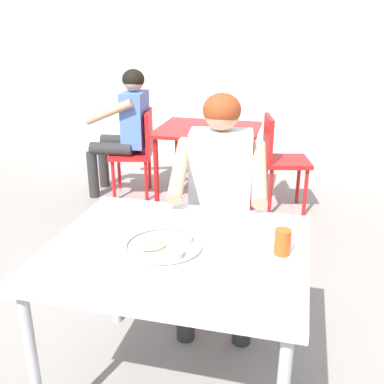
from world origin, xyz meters
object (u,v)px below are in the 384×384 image
object	(u,v)px
chair_red_right	(279,156)
patron_background	(126,122)
table_foreground	(177,263)
diner_foreground	(219,190)
thali_tray	(164,245)
table_background_red	(208,137)
chair_foreground	(221,214)
drinking_cup	(283,241)
chair_red_left	(139,147)

from	to	relation	value
chair_red_right	patron_background	xyz separation A→B (m)	(-1.44, 0.05, 0.22)
table_foreground	diner_foreground	world-z (taller)	diner_foreground
thali_tray	diner_foreground	size ratio (longest dim) A/B	0.26
table_background_red	chair_red_right	world-z (taller)	chair_red_right
chair_foreground	patron_background	xyz separation A→B (m)	(-1.19, 1.43, 0.21)
patron_background	chair_foreground	bearing A→B (deg)	-50.33
chair_foreground	table_background_red	xyz separation A→B (m)	(-0.40, 1.44, 0.11)
table_foreground	thali_tray	distance (m)	0.10
table_foreground	drinking_cup	distance (m)	0.45
table_foreground	patron_background	size ratio (longest dim) A/B	0.88
patron_background	diner_foreground	bearing A→B (deg)	-53.78
chair_red_right	patron_background	world-z (taller)	patron_background
table_foreground	chair_foreground	size ratio (longest dim) A/B	1.22
table_background_red	patron_background	distance (m)	0.80
thali_tray	chair_red_left	xyz separation A→B (m)	(-0.99, 2.34, -0.27)
thali_tray	patron_background	distance (m)	2.59
patron_background	table_background_red	bearing A→B (deg)	0.60
chair_foreground	diner_foreground	size ratio (longest dim) A/B	0.69
table_background_red	table_foreground	bearing A→B (deg)	-81.02
thali_tray	diner_foreground	bearing A→B (deg)	81.74
drinking_cup	chair_foreground	distance (m)	0.98
table_foreground	diner_foreground	distance (m)	0.68
drinking_cup	table_background_red	size ratio (longest dim) A/B	0.12
table_foreground	thali_tray	xyz separation A→B (m)	(-0.05, -0.02, 0.09)
table_background_red	chair_red_left	size ratio (longest dim) A/B	1.09
table_foreground	chair_red_right	world-z (taller)	chair_red_right
chair_red_right	patron_background	bearing A→B (deg)	177.89
chair_foreground	chair_red_left	world-z (taller)	chair_foreground
diner_foreground	table_background_red	world-z (taller)	diner_foreground
chair_foreground	diner_foreground	world-z (taller)	diner_foreground
thali_tray	chair_red_right	bearing A→B (deg)	81.69
drinking_cup	chair_red_right	distance (m)	2.25
chair_foreground	table_background_red	distance (m)	1.50
drinking_cup	chair_red_left	distance (m)	2.72
thali_tray	chair_foreground	xyz separation A→B (m)	(0.08, 0.91, -0.25)
thali_tray	diner_foreground	world-z (taller)	diner_foreground
thali_tray	diner_foreground	distance (m)	0.70
table_foreground	drinking_cup	size ratio (longest dim) A/B	9.98
thali_tray	chair_red_right	distance (m)	2.33
diner_foreground	drinking_cup	bearing A→B (deg)	-59.27
thali_tray	chair_red_right	world-z (taller)	chair_red_right
table_background_red	chair_red_left	distance (m)	0.68
table_foreground	chair_foreground	world-z (taller)	chair_foreground
thali_tray	table_background_red	bearing A→B (deg)	97.71
diner_foreground	table_background_red	xyz separation A→B (m)	(-0.42, 1.66, -0.13)
drinking_cup	diner_foreground	size ratio (longest dim) A/B	0.08
drinking_cup	table_background_red	xyz separation A→B (m)	(-0.79, 2.29, -0.18)
chair_red_left	chair_red_right	world-z (taller)	chair_red_right
chair_foreground	chair_red_right	bearing A→B (deg)	79.43
diner_foreground	patron_background	distance (m)	2.05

